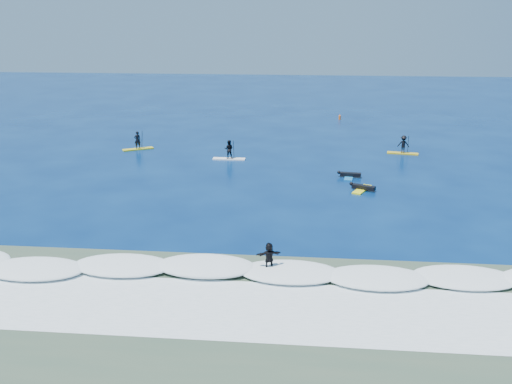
# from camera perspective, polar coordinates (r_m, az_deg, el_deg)

# --- Properties ---
(ground) EXTENTS (160.00, 160.00, 0.00)m
(ground) POSITION_cam_1_polar(r_m,az_deg,el_deg) (35.93, 2.38, -1.58)
(ground) COLOR #031B47
(ground) RESTS_ON ground
(shallow_water) EXTENTS (90.00, 13.00, 0.01)m
(shallow_water) POSITION_cam_1_polar(r_m,az_deg,el_deg) (23.18, 0.41, -12.91)
(shallow_water) COLOR #384D3B
(shallow_water) RESTS_ON ground
(breaking_wave) EXTENTS (40.00, 6.00, 0.30)m
(breaking_wave) POSITION_cam_1_polar(r_m,az_deg,el_deg) (26.69, 1.18, -8.59)
(breaking_wave) COLOR white
(breaking_wave) RESTS_ON ground
(whitewater) EXTENTS (34.00, 5.00, 0.02)m
(whitewater) POSITION_cam_1_polar(r_m,az_deg,el_deg) (24.04, 0.62, -11.72)
(whitewater) COLOR silver
(whitewater) RESTS_ON ground
(sup_paddler_left) EXTENTS (2.69, 1.96, 1.91)m
(sup_paddler_left) POSITION_cam_1_polar(r_m,az_deg,el_deg) (52.19, -11.75, 4.82)
(sup_paddler_left) COLOR gold
(sup_paddler_left) RESTS_ON ground
(sup_paddler_center) EXTENTS (2.71, 0.69, 1.90)m
(sup_paddler_center) POSITION_cam_1_polar(r_m,az_deg,el_deg) (47.60, -2.73, 4.10)
(sup_paddler_center) COLOR white
(sup_paddler_center) RESTS_ON ground
(sup_paddler_right) EXTENTS (2.72, 1.13, 1.86)m
(sup_paddler_right) POSITION_cam_1_polar(r_m,az_deg,el_deg) (51.10, 14.51, 4.51)
(sup_paddler_right) COLOR gold
(sup_paddler_right) RESTS_ON ground
(prone_paddler_near) EXTENTS (1.78, 2.38, 0.49)m
(prone_paddler_near) POSITION_cam_1_polar(r_m,az_deg,el_deg) (40.05, 10.58, 0.41)
(prone_paddler_near) COLOR #FAF31B
(prone_paddler_near) RESTS_ON ground
(prone_paddler_far) EXTENTS (1.78, 2.29, 0.47)m
(prone_paddler_far) POSITION_cam_1_polar(r_m,az_deg,el_deg) (43.04, 9.31, 1.67)
(prone_paddler_far) COLOR #176EB2
(prone_paddler_far) RESTS_ON ground
(wave_surfer) EXTENTS (1.98, 1.11, 1.38)m
(wave_surfer) POSITION_cam_1_polar(r_m,az_deg,el_deg) (26.83, 1.31, -6.58)
(wave_surfer) COLOR white
(wave_surfer) RESTS_ON breaking_wave
(marker_buoy) EXTENTS (0.27, 0.27, 0.64)m
(marker_buoy) POSITION_cam_1_polar(r_m,az_deg,el_deg) (66.52, 8.37, 7.41)
(marker_buoy) COLOR #ED5B15
(marker_buoy) RESTS_ON ground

